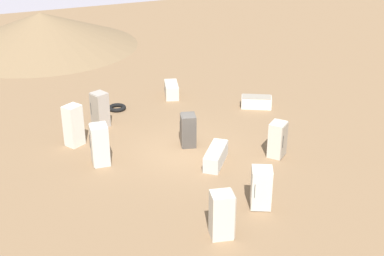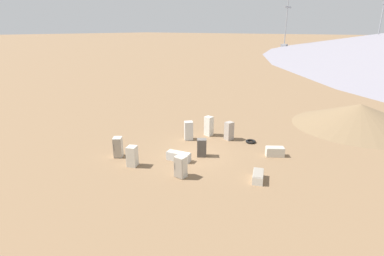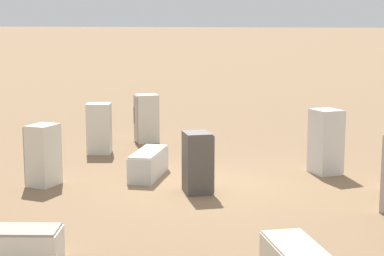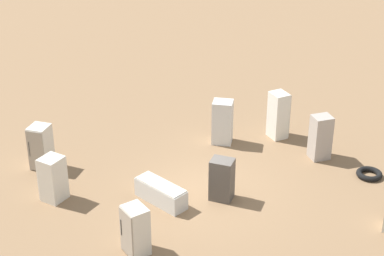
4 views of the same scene
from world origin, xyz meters
TOP-DOWN VIEW (x-y plane):
  - ground_plane at (0.00, 0.00)m, footprint 1000.00×1000.00m
  - dirt_mound at (16.06, -9.18)m, footprint 13.01×13.01m
  - power_pylon_2 at (139.69, 2.77)m, footprint 8.31×2.85m
  - power_pylon_3 at (145.74, 46.29)m, footprint 8.52×2.92m
  - discarded_fridge_0 at (-1.59, 0.43)m, footprint 0.98×1.95m
  - discarded_fridge_1 at (2.55, 2.59)m, footprint 1.00×1.00m
  - discarded_fridge_2 at (-0.91, -5.83)m, footprint 1.65×1.19m
  - discarded_fridge_3 at (4.57, 1.73)m, footprint 0.71×0.77m
  - discarded_fridge_4 at (3.64, -5.19)m, footprint 1.34×1.54m
  - discarded_fridge_5 at (-3.57, -1.35)m, footprint 0.64×0.73m
  - discarded_fridge_6 at (-3.83, 4.75)m, footprint 0.98×0.96m
  - discarded_fridge_7 at (0.17, -0.51)m, footprint 0.92×0.94m
  - discarded_fridge_8 at (4.72, -0.37)m, footprint 0.82×0.80m
  - discarded_fridge_9 at (-4.34, 2.58)m, footprint 0.91×0.91m
  - scrap_tire at (5.19, -2.35)m, footprint 0.90×0.90m

SIDE VIEW (x-z plane):
  - ground_plane at x=0.00m, z-range 0.00..0.00m
  - scrap_tire at x=5.19m, z-range 0.00..0.20m
  - discarded_fridge_2 at x=-0.91m, z-range 0.00..0.60m
  - discarded_fridge_0 at x=-1.59m, z-range 0.00..0.68m
  - discarded_fridge_4 at x=3.64m, z-range 0.00..0.75m
  - discarded_fridge_7 at x=0.17m, z-range 0.00..1.43m
  - discarded_fridge_5 at x=-3.57m, z-range 0.00..1.50m
  - discarded_fridge_9 at x=-4.34m, z-range 0.00..1.53m
  - discarded_fridge_6 at x=-3.83m, z-range 0.00..1.60m
  - discarded_fridge_8 at x=4.72m, z-range 0.00..1.66m
  - discarded_fridge_1 at x=2.55m, z-range 0.00..1.70m
  - discarded_fridge_3 at x=4.57m, z-range 0.00..1.84m
  - dirt_mound at x=16.06m, z-range 0.00..2.36m
  - power_pylon_2 at x=139.69m, z-range -4.49..19.26m
  - power_pylon_3 at x=145.74m, z-range -4.60..19.73m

